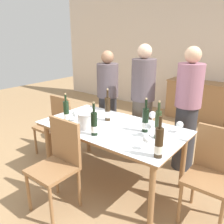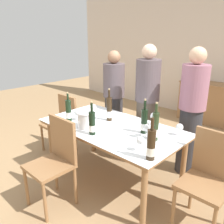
# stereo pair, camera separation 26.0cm
# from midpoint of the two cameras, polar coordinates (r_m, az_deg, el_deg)

# --- Properties ---
(ground_plane) EXTENTS (12.00, 12.00, 0.00)m
(ground_plane) POSITION_cam_midpoint_polar(r_m,az_deg,el_deg) (3.16, 2.45, -15.84)
(ground_plane) COLOR #A37F56
(back_wall) EXTENTS (8.00, 0.10, 2.80)m
(back_wall) POSITION_cam_midpoint_polar(r_m,az_deg,el_deg) (5.44, 25.85, 12.68)
(back_wall) COLOR beige
(back_wall) RESTS_ON ground_plane
(sideboard_cabinet) EXTENTS (1.28, 0.46, 0.82)m
(sideboard_cabinet) POSITION_cam_midpoint_polar(r_m,az_deg,el_deg) (5.31, 24.02, 1.92)
(sideboard_cabinet) COLOR #996B42
(sideboard_cabinet) RESTS_ON ground_plane
(dining_table) EXTENTS (1.72, 0.95, 0.73)m
(dining_table) POSITION_cam_midpoint_polar(r_m,az_deg,el_deg) (2.85, 2.63, -4.80)
(dining_table) COLOR #996B42
(dining_table) RESTS_ON ground_plane
(ice_bucket) EXTENTS (0.20, 0.20, 0.19)m
(ice_bucket) POSITION_cam_midpoint_polar(r_m,az_deg,el_deg) (2.75, -3.60, -1.84)
(ice_bucket) COLOR white
(ice_bucket) RESTS_ON dining_table
(wine_bottle_0) EXTENTS (0.07, 0.07, 0.41)m
(wine_bottle_0) POSITION_cam_midpoint_polar(r_m,az_deg,el_deg) (2.48, 13.34, -3.62)
(wine_bottle_0) COLOR #28381E
(wine_bottle_0) RESTS_ON dining_table
(wine_bottle_1) EXTENTS (0.07, 0.07, 0.37)m
(wine_bottle_1) POSITION_cam_midpoint_polar(r_m,az_deg,el_deg) (2.99, -7.98, 0.20)
(wine_bottle_1) COLOR black
(wine_bottle_1) RESTS_ON dining_table
(wine_bottle_2) EXTENTS (0.08, 0.08, 0.39)m
(wine_bottle_2) POSITION_cam_midpoint_polar(r_m,az_deg,el_deg) (2.11, 12.92, -7.89)
(wine_bottle_2) COLOR #332314
(wine_bottle_2) RESTS_ON dining_table
(wine_bottle_3) EXTENTS (0.07, 0.07, 0.37)m
(wine_bottle_3) POSITION_cam_midpoint_polar(r_m,az_deg,el_deg) (2.56, -1.84, -2.88)
(wine_bottle_3) COLOR black
(wine_bottle_3) RESTS_ON dining_table
(wine_bottle_4) EXTENTS (0.07, 0.07, 0.39)m
(wine_bottle_4) POSITION_cam_midpoint_polar(r_m,az_deg,el_deg) (2.63, 10.58, -2.38)
(wine_bottle_4) COLOR black
(wine_bottle_4) RESTS_ON dining_table
(wine_bottle_5) EXTENTS (0.07, 0.07, 0.41)m
(wine_bottle_5) POSITION_cam_midpoint_polar(r_m,az_deg,el_deg) (2.96, 1.84, 0.52)
(wine_bottle_5) COLOR #332314
(wine_bottle_5) RESTS_ON dining_table
(wine_glass_0) EXTENTS (0.09, 0.09, 0.16)m
(wine_glass_0) POSITION_cam_midpoint_polar(r_m,az_deg,el_deg) (2.89, 12.59, -1.08)
(wine_glass_0) COLOR white
(wine_glass_0) RESTS_ON dining_table
(wine_glass_1) EXTENTS (0.09, 0.09, 0.14)m
(wine_glass_1) POSITION_cam_midpoint_polar(r_m,az_deg,el_deg) (3.00, -5.83, -0.24)
(wine_glass_1) COLOR white
(wine_glass_1) RESTS_ON dining_table
(wine_glass_2) EXTENTS (0.07, 0.07, 0.14)m
(wine_glass_2) POSITION_cam_midpoint_polar(r_m,az_deg,el_deg) (2.55, 11.11, -3.95)
(wine_glass_2) COLOR white
(wine_glass_2) RESTS_ON dining_table
(wine_glass_3) EXTENTS (0.08, 0.08, 0.15)m
(wine_glass_3) POSITION_cam_midpoint_polar(r_m,az_deg,el_deg) (2.24, 10.16, -6.94)
(wine_glass_3) COLOR white
(wine_glass_3) RESTS_ON dining_table
(wine_glass_4) EXTENTS (0.08, 0.08, 0.13)m
(wine_glass_4) POSITION_cam_midpoint_polar(r_m,az_deg,el_deg) (2.68, 18.64, -3.63)
(wine_glass_4) COLOR white
(wine_glass_4) RESTS_ON dining_table
(chair_right_end) EXTENTS (0.42, 0.42, 0.94)m
(chair_right_end) POSITION_cam_midpoint_polar(r_m,az_deg,el_deg) (2.47, 25.24, -13.54)
(chair_right_end) COLOR #996B42
(chair_right_end) RESTS_ON ground_plane
(chair_left_end) EXTENTS (0.42, 0.42, 0.86)m
(chair_left_end) POSITION_cam_midpoint_polar(r_m,az_deg,el_deg) (3.75, -9.98, -1.83)
(chair_left_end) COLOR #996B42
(chair_left_end) RESTS_ON ground_plane
(chair_near_front) EXTENTS (0.42, 0.42, 0.95)m
(chair_near_front) POSITION_cam_midpoint_polar(r_m,az_deg,el_deg) (2.57, -10.59, -10.55)
(chair_near_front) COLOR #996B42
(chair_near_front) RESTS_ON ground_plane
(person_host) EXTENTS (0.33, 0.33, 1.54)m
(person_host) POSITION_cam_midpoint_polar(r_m,az_deg,el_deg) (3.73, 2.45, 2.66)
(person_host) COLOR #2D2D33
(person_host) RESTS_ON ground_plane
(person_guest_left) EXTENTS (0.33, 0.33, 1.65)m
(person_guest_left) POSITION_cam_midpoint_polar(r_m,az_deg,el_deg) (3.33, 10.59, 1.49)
(person_guest_left) COLOR #51473D
(person_guest_left) RESTS_ON ground_plane
(person_guest_right) EXTENTS (0.33, 0.33, 1.64)m
(person_guest_right) POSITION_cam_midpoint_polar(r_m,az_deg,el_deg) (3.18, 20.82, -0.38)
(person_guest_right) COLOR #2D2D33
(person_guest_right) RESTS_ON ground_plane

